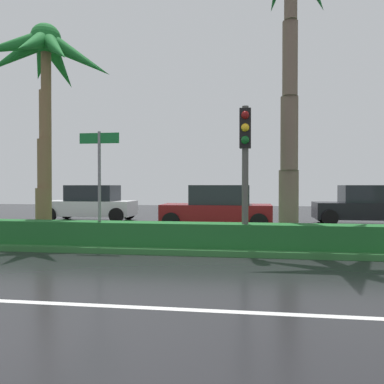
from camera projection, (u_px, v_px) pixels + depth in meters
The scene contains 10 objects.
ground_plane at pixel (176, 240), 12.50m from camera, with size 90.00×42.00×0.10m, color black.
near_lane_divider_stripe at pixel (83, 305), 5.58m from camera, with size 81.00×0.14×0.01m, color white.
median_strip at pixel (169, 241), 11.51m from camera, with size 85.50×4.00×0.15m, color #2D6B33.
median_hedge at pixel (158, 234), 10.12m from camera, with size 76.50×0.70×0.60m.
palm_tree_centre_left at pixel (46, 66), 11.86m from camera, with size 4.12×4.16×6.46m.
traffic_signal_median_right at pixel (245, 150), 9.63m from camera, with size 0.28×0.43×3.51m.
street_name_sign at pixel (99, 172), 10.48m from camera, with size 1.10×0.08×3.00m.
car_in_traffic_second at pixel (91, 204), 19.07m from camera, with size 4.30×2.02×1.72m.
car_in_traffic_third at pixel (218, 208), 15.50m from camera, with size 4.30×2.02×1.72m.
car_in_traffic_fourth at pixel (366, 206), 17.17m from camera, with size 4.30×2.02×1.72m.
Camera 1 is at (2.35, -3.26, 1.70)m, focal length 36.66 mm.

